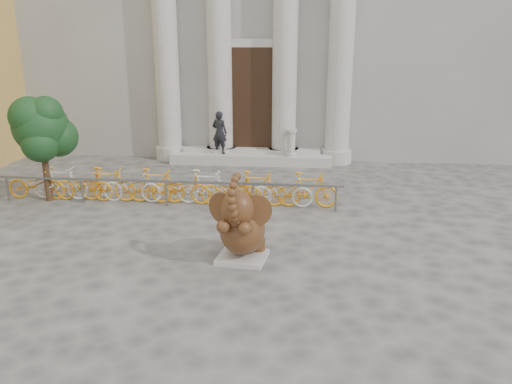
# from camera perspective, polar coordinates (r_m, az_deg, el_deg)

# --- Properties ---
(ground) EXTENTS (80.00, 80.00, 0.00)m
(ground) POSITION_cam_1_polar(r_m,az_deg,el_deg) (10.14, -6.58, -9.10)
(ground) COLOR #474442
(ground) RESTS_ON ground
(classical_building) EXTENTS (22.00, 10.70, 12.00)m
(classical_building) POSITION_cam_1_polar(r_m,az_deg,el_deg) (23.96, 0.96, 20.63)
(classical_building) COLOR gray
(classical_building) RESTS_ON ground
(entrance_steps) EXTENTS (6.00, 1.20, 0.36)m
(entrance_steps) POSITION_cam_1_polar(r_m,az_deg,el_deg) (18.89, -0.57, 3.91)
(entrance_steps) COLOR #A8A59E
(entrance_steps) RESTS_ON ground
(elephant_statue) EXTENTS (1.32, 1.52, 1.98)m
(elephant_statue) POSITION_cam_1_polar(r_m,az_deg,el_deg) (10.33, -1.65, -4.14)
(elephant_statue) COLOR #A8A59E
(elephant_statue) RESTS_ON ground
(bike_rack) EXTENTS (9.76, 0.53, 1.00)m
(bike_rack) POSITION_cam_1_polar(r_m,az_deg,el_deg) (14.29, -10.04, 0.69)
(bike_rack) COLOR slate
(bike_rack) RESTS_ON ground
(tree) EXTENTS (1.73, 1.58, 3.01)m
(tree) POSITION_cam_1_polar(r_m,az_deg,el_deg) (15.11, -23.30, 6.66)
(tree) COLOR #332114
(tree) RESTS_ON ground
(pedestrian) EXTENTS (0.66, 0.52, 1.59)m
(pedestrian) POSITION_cam_1_polar(r_m,az_deg,el_deg) (18.73, -4.18, 6.80)
(pedestrian) COLOR black
(pedestrian) RESTS_ON entrance_steps
(balustrade_post) EXTENTS (0.41, 0.41, 1.00)m
(balustrade_post) POSITION_cam_1_polar(r_m,az_deg,el_deg) (18.35, 4.02, 5.53)
(balustrade_post) COLOR #A8A59E
(balustrade_post) RESTS_ON entrance_steps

